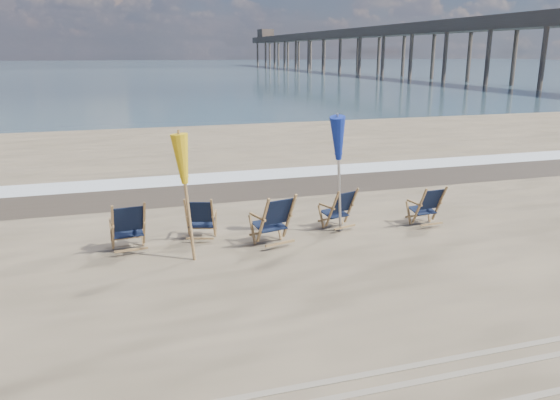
% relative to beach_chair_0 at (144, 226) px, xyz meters
% --- Properties ---
extents(ocean, '(400.00, 400.00, 0.00)m').
position_rel_beach_chair_0_xyz_m(ocean, '(2.46, 125.34, -0.50)').
color(ocean, '#3A5461').
rests_on(ocean, ground).
extents(surf_foam, '(200.00, 1.40, 0.01)m').
position_rel_beach_chair_0_xyz_m(surf_foam, '(2.46, 5.64, -0.49)').
color(surf_foam, silver).
rests_on(surf_foam, ground).
extents(wet_sand_strip, '(200.00, 2.60, 0.00)m').
position_rel_beach_chair_0_xyz_m(wet_sand_strip, '(2.46, 4.14, -0.49)').
color(wet_sand_strip, '#42362A').
rests_on(wet_sand_strip, ground).
extents(tire_tracks, '(80.00, 1.30, 0.01)m').
position_rel_beach_chair_0_xyz_m(tire_tracks, '(2.46, -5.46, -0.49)').
color(tire_tracks, gray).
rests_on(tire_tracks, ground).
extents(beach_chair_0, '(0.70, 0.77, 0.99)m').
position_rel_beach_chair_0_xyz_m(beach_chair_0, '(0.00, 0.00, 0.00)').
color(beach_chair_0, black).
rests_on(beach_chair_0, ground).
extents(beach_chair_1, '(0.74, 0.79, 0.90)m').
position_rel_beach_chair_0_xyz_m(beach_chair_1, '(1.30, 0.17, -0.05)').
color(beach_chair_1, black).
rests_on(beach_chair_1, ground).
extents(beach_chair_2, '(0.83, 0.89, 1.04)m').
position_rel_beach_chair_0_xyz_m(beach_chair_2, '(2.66, -0.42, 0.02)').
color(beach_chair_2, black).
rests_on(beach_chair_2, ground).
extents(beach_chair_3, '(0.74, 0.78, 0.90)m').
position_rel_beach_chair_0_xyz_m(beach_chair_3, '(4.19, 0.14, -0.05)').
color(beach_chair_3, black).
rests_on(beach_chair_3, ground).
extents(beach_chair_4, '(0.64, 0.70, 0.90)m').
position_rel_beach_chair_0_xyz_m(beach_chair_4, '(6.03, -0.25, -0.04)').
color(beach_chair_4, black).
rests_on(beach_chair_4, ground).
extents(umbrella_yellow, '(0.30, 0.30, 2.22)m').
position_rel_beach_chair_0_xyz_m(umbrella_yellow, '(0.72, -0.68, 1.20)').
color(umbrella_yellow, '#A57C4A').
rests_on(umbrella_yellow, ground).
extents(umbrella_blue, '(0.30, 0.30, 2.42)m').
position_rel_beach_chair_0_xyz_m(umbrella_blue, '(3.77, -0.15, 1.39)').
color(umbrella_blue, '#A5A5AD').
rests_on(umbrella_blue, ground).
extents(fishing_pier, '(4.40, 140.00, 9.30)m').
position_rel_beach_chair_0_xyz_m(fishing_pier, '(40.46, 71.34, 4.15)').
color(fishing_pier, brown).
rests_on(fishing_pier, ground).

